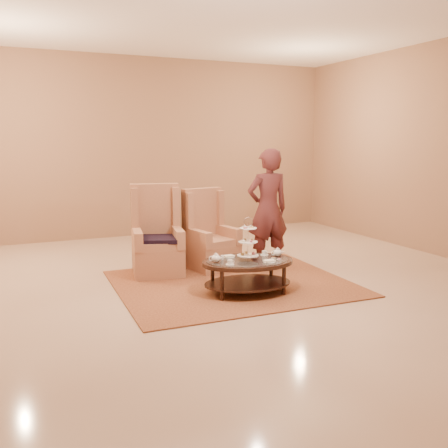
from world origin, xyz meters
name	(u,v)px	position (x,y,z in m)	size (l,w,h in m)	color
ground	(224,287)	(0.00, 0.00, 0.00)	(8.00, 8.00, 0.00)	#CBB096
ceiling	(224,287)	(0.00, 0.00, 0.00)	(8.00, 8.00, 0.02)	white
wall_back	(142,148)	(0.00, 4.00, 1.75)	(8.00, 0.04, 3.50)	#996F53
rug	(232,283)	(0.17, 0.09, 0.01)	(3.07, 2.58, 0.02)	#9E6338
tea_table	(248,266)	(0.17, -0.36, 0.35)	(1.25, 0.94, 0.97)	black
armchair_left	(157,244)	(-0.59, 1.03, 0.43)	(0.80, 0.82, 1.28)	tan
armchair_right	(209,242)	(0.20, 1.00, 0.40)	(0.76, 0.78, 1.19)	tan
person	(268,210)	(0.98, 0.62, 0.89)	(0.67, 0.45, 1.78)	#522323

